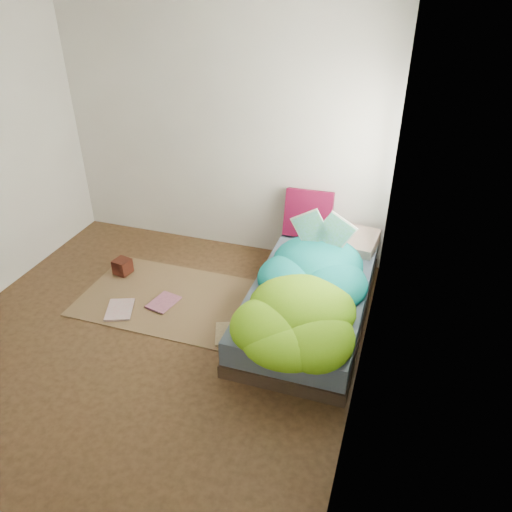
{
  "coord_description": "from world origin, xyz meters",
  "views": [
    {
      "loc": [
        1.89,
        -2.9,
        2.85
      ],
      "look_at": [
        0.7,
        0.75,
        0.52
      ],
      "focal_mm": 35.0,
      "sensor_mm": 36.0,
      "label": 1
    }
  ],
  "objects_px": {
    "floor_book_a": "(107,310)",
    "floor_book_b": "(154,299)",
    "pillow_magenta": "(308,214)",
    "wooden_box": "(123,266)",
    "bed": "(309,300)",
    "open_book": "(324,220)"
  },
  "relations": [
    {
      "from": "pillow_magenta",
      "to": "open_book",
      "type": "relative_size",
      "value": 1.02
    },
    {
      "from": "wooden_box",
      "to": "floor_book_b",
      "type": "xyz_separation_m",
      "value": [
        0.54,
        -0.33,
        -0.06
      ]
    },
    {
      "from": "floor_book_b",
      "to": "pillow_magenta",
      "type": "bearing_deg",
      "value": 55.27
    },
    {
      "from": "pillow_magenta",
      "to": "wooden_box",
      "type": "height_order",
      "value": "pillow_magenta"
    },
    {
      "from": "bed",
      "to": "wooden_box",
      "type": "distance_m",
      "value": 1.99
    },
    {
      "from": "bed",
      "to": "pillow_magenta",
      "type": "xyz_separation_m",
      "value": [
        -0.24,
        0.91,
        0.41
      ]
    },
    {
      "from": "bed",
      "to": "floor_book_a",
      "type": "height_order",
      "value": "bed"
    },
    {
      "from": "open_book",
      "to": "floor_book_a",
      "type": "relative_size",
      "value": 1.46
    },
    {
      "from": "wooden_box",
      "to": "floor_book_a",
      "type": "xyz_separation_m",
      "value": [
        0.2,
        -0.62,
        -0.07
      ]
    },
    {
      "from": "pillow_magenta",
      "to": "floor_book_b",
      "type": "distance_m",
      "value": 1.76
    },
    {
      "from": "open_book",
      "to": "floor_book_b",
      "type": "relative_size",
      "value": 1.6
    },
    {
      "from": "bed",
      "to": "wooden_box",
      "type": "bearing_deg",
      "value": 177.56
    },
    {
      "from": "bed",
      "to": "open_book",
      "type": "distance_m",
      "value": 0.73
    },
    {
      "from": "wooden_box",
      "to": "floor_book_b",
      "type": "relative_size",
      "value": 0.53
    },
    {
      "from": "wooden_box",
      "to": "floor_book_b",
      "type": "bearing_deg",
      "value": -31.85
    },
    {
      "from": "pillow_magenta",
      "to": "open_book",
      "type": "distance_m",
      "value": 0.68
    },
    {
      "from": "floor_book_a",
      "to": "floor_book_b",
      "type": "height_order",
      "value": "floor_book_b"
    },
    {
      "from": "bed",
      "to": "floor_book_a",
      "type": "xyz_separation_m",
      "value": [
        -1.79,
        -0.54,
        -0.14
      ]
    },
    {
      "from": "wooden_box",
      "to": "floor_book_b",
      "type": "height_order",
      "value": "wooden_box"
    },
    {
      "from": "bed",
      "to": "floor_book_b",
      "type": "relative_size",
      "value": 6.8
    },
    {
      "from": "pillow_magenta",
      "to": "floor_book_a",
      "type": "relative_size",
      "value": 1.49
    },
    {
      "from": "pillow_magenta",
      "to": "floor_book_b",
      "type": "relative_size",
      "value": 1.63
    }
  ]
}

